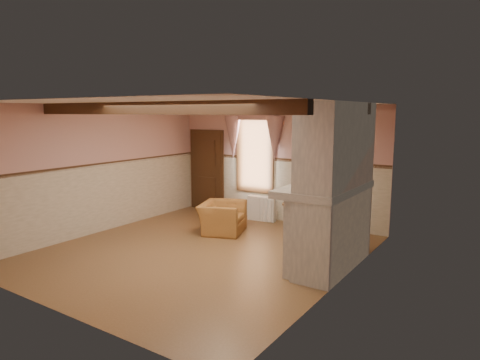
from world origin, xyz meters
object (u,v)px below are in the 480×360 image
Objects in this scene: oil_lamp at (339,173)px; side_table at (294,215)px; mantel_clock at (337,175)px; armchair at (222,218)px; radiator at (262,209)px; bowl at (326,183)px.

side_table is at bearing 137.68° from oil_lamp.
armchair is at bearing 175.66° from mantel_clock.
mantel_clock reaches higher than radiator.
armchair is at bearing -104.34° from radiator.
oil_lamp is (1.57, -1.43, 1.29)m from side_table.
radiator reaches higher than side_table.
bowl is 0.51m from mantel_clock.
oil_lamp is (2.68, -0.11, 1.23)m from armchair.
armchair is 1.72m from side_table.
armchair reaches higher than side_table.
bowl is (2.68, -0.71, 1.13)m from armchair.
side_table is at bearing 135.95° from mantel_clock.
radiator is 3.44m from bowl.
mantel_clock reaches higher than bowl.
bowl reaches higher than radiator.
radiator is 2.50× the size of oil_lamp.
side_table is at bearing -9.79° from radiator.
armchair is at bearing 165.09° from bowl.
mantel_clock is 0.86× the size of oil_lamp.
bowl is 1.31× the size of mantel_clock.
oil_lamp is at bearing 90.00° from mantel_clock.
oil_lamp is at bearing -37.11° from radiator.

